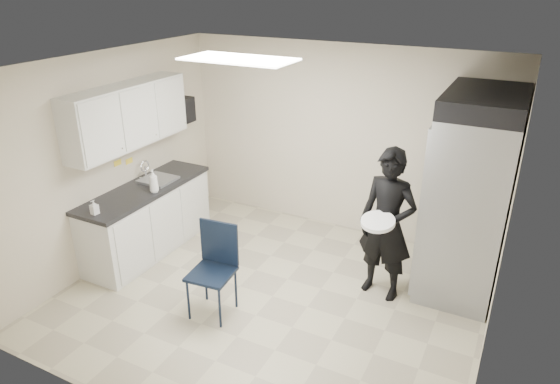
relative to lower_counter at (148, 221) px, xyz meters
The scene contains 21 objects.
floor 2.01m from the lower_counter, ahead, with size 4.50×4.50×0.00m, color #B2A98B.
ceiling 2.92m from the lower_counter, ahead, with size 4.50×4.50×0.00m, color white.
back_wall 2.79m from the lower_counter, 42.71° to the left, with size 4.50×4.50×0.00m, color beige.
left_wall 0.94m from the lower_counter, 146.31° to the right, with size 4.00×4.00×0.00m, color beige.
right_wall 4.29m from the lower_counter, ahead, with size 4.00×4.00×0.00m, color beige.
ceiling_panel 2.54m from the lower_counter, ahead, with size 1.20×0.60×0.02m, color white.
lower_counter is the anchor object (origin of this frame).
countertop 0.46m from the lower_counter, 90.00° to the left, with size 0.64×1.95×0.05m, color black.
sink 0.51m from the lower_counter, 85.43° to the left, with size 0.42×0.40×0.14m, color gray.
faucet 0.67m from the lower_counter, 125.75° to the left, with size 0.02×0.02×0.24m, color silver.
upper_cabinets 1.40m from the lower_counter, behind, with size 0.35×1.80×0.75m, color silver.
towel_dispenser 1.67m from the lower_counter, 99.38° to the left, with size 0.22×0.30×0.35m, color black.
notice_sticker_left 0.85m from the lower_counter, 161.21° to the right, with size 0.00×0.12×0.07m, color yellow.
notice_sticker_right 0.81m from the lower_counter, 161.21° to the left, with size 0.00×0.12×0.07m, color yellow.
commercial_fridge 3.98m from the lower_counter, 15.88° to the left, with size 0.80×1.35×2.10m, color gray.
fridge_compressor 4.31m from the lower_counter, 15.88° to the left, with size 0.80×1.35×0.20m, color black.
folding_chair 1.69m from the lower_counter, 26.57° to the right, with size 0.44×0.44×0.99m, color black.
man_tuxedo 3.10m from the lower_counter, ahead, with size 0.64×0.43×1.75m, color black.
bucket_lid 3.05m from the lower_counter, ahead, with size 0.36×0.36×0.04m, color silver.
soap_bottle_a 0.67m from the lower_counter, 14.52° to the right, with size 0.11×0.11×0.29m, color silver.
soap_bottle_b 1.02m from the lower_counter, 87.94° to the right, with size 0.08×0.08×0.17m, color #ACAEB8.
Camera 1 is at (2.24, -4.20, 3.41)m, focal length 32.00 mm.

